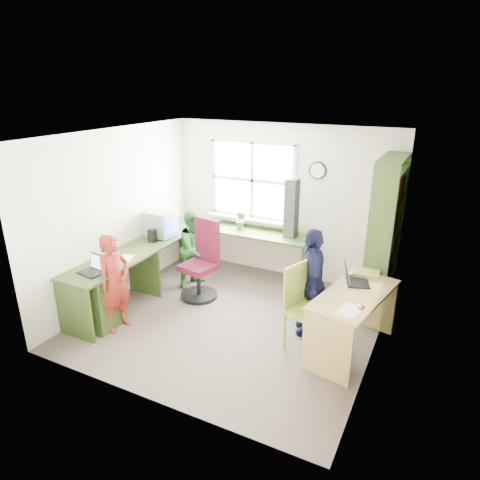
{
  "coord_description": "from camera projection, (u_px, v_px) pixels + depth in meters",
  "views": [
    {
      "loc": [
        2.32,
        -4.36,
        2.97
      ],
      "look_at": [
        0.0,
        0.25,
        1.05
      ],
      "focal_mm": 32.0,
      "sensor_mm": 36.0,
      "label": 1
    }
  ],
  "objects": [
    {
      "name": "crt_monitor",
      "position": [
        161.0,
        224.0,
        6.46
      ],
      "size": [
        0.43,
        0.39,
        0.4
      ],
      "rotation": [
        0.0,
        0.0,
        -0.07
      ],
      "color": "#9B9B9F",
      "rests_on": "l_desk"
    },
    {
      "name": "person_red",
      "position": [
        115.0,
        283.0,
        5.29
      ],
      "size": [
        0.35,
        0.49,
        1.26
      ],
      "primitive_type": "imported",
      "rotation": [
        0.0,
        0.0,
        1.45
      ],
      "color": "maroon",
      "rests_on": "ground"
    },
    {
      "name": "person_navy",
      "position": [
        312.0,
        282.0,
        5.19
      ],
      "size": [
        0.58,
        0.87,
        1.37
      ],
      "primitive_type": "imported",
      "rotation": [
        0.0,
        0.0,
        -1.23
      ],
      "color": "#13173C",
      "rests_on": "ground"
    },
    {
      "name": "speaker_a",
      "position": [
        152.0,
        236.0,
        6.27
      ],
      "size": [
        0.1,
        0.1,
        0.19
      ],
      "rotation": [
        0.0,
        0.0,
        -0.01
      ],
      "color": "black",
      "rests_on": "l_desk"
    },
    {
      "name": "speaker_b",
      "position": [
        169.0,
        227.0,
        6.66
      ],
      "size": [
        0.12,
        0.12,
        0.19
      ],
      "rotation": [
        0.0,
        0.0,
        -0.32
      ],
      "color": "black",
      "rests_on": "l_desk"
    },
    {
      "name": "room",
      "position": [
        235.0,
        231.0,
        5.32
      ],
      "size": [
        3.64,
        3.44,
        2.44
      ],
      "color": "#494039",
      "rests_on": "ground"
    },
    {
      "name": "paper_b",
      "position": [
        349.0,
        310.0,
        4.42
      ],
      "size": [
        0.28,
        0.34,
        0.0
      ],
      "rotation": [
        0.0,
        0.0,
        -0.29
      ],
      "color": "white",
      "rests_on": "right_desk"
    },
    {
      "name": "person_green",
      "position": [
        195.0,
        249.0,
        6.46
      ],
      "size": [
        0.54,
        0.65,
        1.2
      ],
      "primitive_type": "imported",
      "rotation": [
        0.0,
        0.0,
        1.41
      ],
      "color": "#2D6A2A",
      "rests_on": "ground"
    },
    {
      "name": "game_box",
      "position": [
        367.0,
        273.0,
        5.22
      ],
      "size": [
        0.33,
        0.33,
        0.06
      ],
      "rotation": [
        0.0,
        0.0,
        0.09
      ],
      "color": "red",
      "rests_on": "right_desk"
    },
    {
      "name": "cd_tower",
      "position": [
        291.0,
        209.0,
        6.34
      ],
      "size": [
        0.2,
        0.18,
        0.89
      ],
      "rotation": [
        0.0,
        0.0,
        -0.12
      ],
      "color": "black",
      "rests_on": "l_desk"
    },
    {
      "name": "l_desk",
      "position": [
        137.0,
        278.0,
        5.82
      ],
      "size": [
        2.38,
        2.95,
        0.75
      ],
      "color": "#334B1E",
      "rests_on": "ground"
    },
    {
      "name": "bookshelf",
      "position": [
        384.0,
        241.0,
        5.62
      ],
      "size": [
        0.3,
        1.02,
        2.1
      ],
      "color": "#334B1E",
      "rests_on": "ground"
    },
    {
      "name": "wooden_chair",
      "position": [
        303.0,
        304.0,
        4.94
      ],
      "size": [
        0.56,
        0.56,
        1.02
      ],
      "rotation": [
        0.0,
        0.0,
        -0.34
      ],
      "color": "#95B23B",
      "rests_on": "ground"
    },
    {
      "name": "right_desk",
      "position": [
        353.0,
        309.0,
        4.85
      ],
      "size": [
        0.84,
        1.39,
        0.75
      ],
      "rotation": [
        0.0,
        0.0,
        -0.2
      ],
      "color": "tan",
      "rests_on": "ground"
    },
    {
      "name": "paper_a",
      "position": [
        125.0,
        259.0,
        5.7
      ],
      "size": [
        0.27,
        0.32,
        0.0
      ],
      "rotation": [
        0.0,
        0.0,
        0.34
      ],
      "color": "white",
      "rests_on": "l_desk"
    },
    {
      "name": "laptop_left",
      "position": [
        94.0,
        268.0,
        5.29
      ],
      "size": [
        0.34,
        0.3,
        0.21
      ],
      "rotation": [
        0.0,
        0.0,
        -0.17
      ],
      "color": "black",
      "rests_on": "l_desk"
    },
    {
      "name": "potted_plant",
      "position": [
        241.0,
        221.0,
        6.77
      ],
      "size": [
        0.2,
        0.18,
        0.3
      ],
      "primitive_type": "imported",
      "rotation": [
        0.0,
        0.0,
        -0.3
      ],
      "color": "#327E34",
      "rests_on": "l_desk"
    },
    {
      "name": "laptop_right",
      "position": [
        353.0,
        278.0,
        5.02
      ],
      "size": [
        0.38,
        0.42,
        0.24
      ],
      "rotation": [
        0.0,
        0.0,
        1.89
      ],
      "color": "black",
      "rests_on": "right_desk"
    },
    {
      "name": "swivel_chair",
      "position": [
        202.0,
        264.0,
        6.16
      ],
      "size": [
        0.63,
        0.63,
        1.15
      ],
      "rotation": [
        0.0,
        0.0,
        -0.19
      ],
      "color": "black",
      "rests_on": "ground"
    }
  ]
}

